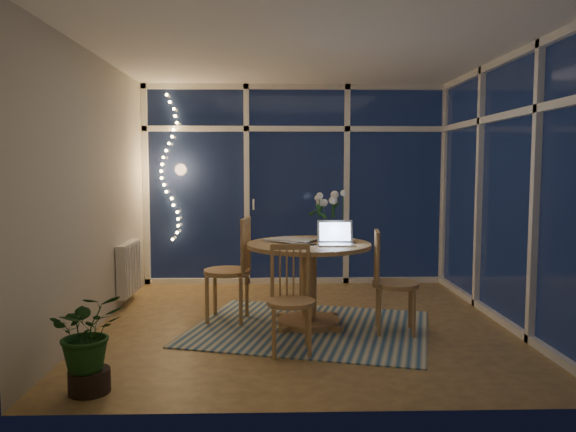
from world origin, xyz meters
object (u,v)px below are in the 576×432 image
object	(u,v)px
chair_front	(291,300)
chair_left	(227,269)
potted_plant	(88,338)
dining_table	(309,285)
laptop	(336,232)
flower_vase	(326,229)
chair_right	(396,282)

from	to	relation	value
chair_front	chair_left	bearing A→B (deg)	120.32
chair_left	potted_plant	distance (m)	1.94
dining_table	potted_plant	bearing A→B (deg)	-135.52
laptop	potted_plant	size ratio (longest dim) A/B	0.44
dining_table	flower_vase	world-z (taller)	flower_vase
laptop	chair_left	bearing A→B (deg)	162.50
flower_vase	dining_table	bearing A→B (deg)	-122.93
laptop	flower_vase	xyz separation A→B (m)	(-0.05, 0.46, -0.02)
potted_plant	chair_right	bearing A→B (deg)	28.85
chair_right	chair_front	bearing A→B (deg)	126.68
dining_table	flower_vase	bearing A→B (deg)	57.07
chair_right	laptop	bearing A→B (deg)	86.89
laptop	flower_vase	size ratio (longest dim) A/B	1.58
dining_table	chair_left	size ratio (longest dim) A/B	1.13
chair_right	potted_plant	distance (m)	2.72
chair_right	flower_vase	world-z (taller)	flower_vase
laptop	potted_plant	xyz separation A→B (m)	(-1.84, -1.42, -0.55)
chair_right	potted_plant	size ratio (longest dim) A/B	1.27
dining_table	laptop	xyz separation A→B (m)	(0.24, -0.15, 0.53)
laptop	flower_vase	world-z (taller)	laptop
dining_table	laptop	size ratio (longest dim) A/B	3.56
chair_left	laptop	world-z (taller)	same
chair_front	laptop	bearing A→B (deg)	54.85
laptop	flower_vase	bearing A→B (deg)	96.79
chair_left	flower_vase	size ratio (longest dim) A/B	5.01
chair_right	flower_vase	xyz separation A→B (m)	(-0.59, 0.56, 0.43)
dining_table	flower_vase	size ratio (longest dim) A/B	5.65
chair_left	chair_front	world-z (taller)	chair_left
chair_left	laptop	bearing A→B (deg)	78.96
dining_table	chair_front	distance (m)	0.82
dining_table	chair_front	xyz separation A→B (m)	(-0.20, -0.80, 0.05)
flower_vase	potted_plant	xyz separation A→B (m)	(-1.80, -1.87, -0.53)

